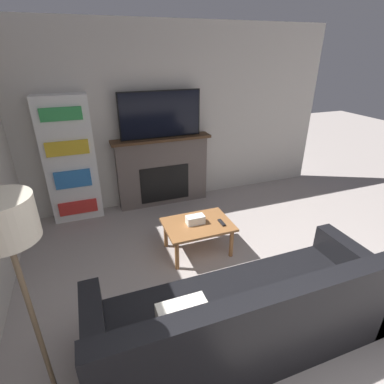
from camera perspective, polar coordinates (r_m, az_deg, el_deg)
The scene contains 9 objects.
wall_back at distance 4.77m, azimuth -4.61°, elevation 13.82°, with size 5.44×0.06×2.70m.
fireplace at distance 4.82m, azimuth -5.60°, elevation 4.05°, with size 1.53×0.28×1.10m.
tv at distance 4.56m, azimuth -6.02°, elevation 14.44°, with size 1.23×0.03×0.69m.
couch at distance 2.73m, azimuth 9.96°, elevation -22.75°, with size 2.50×0.89×0.86m.
coffee_table at distance 3.68m, azimuth 1.13°, elevation -6.78°, with size 0.81×0.59×0.40m.
tissue_box at distance 3.63m, azimuth 0.64°, elevation -5.29°, with size 0.22×0.12×0.10m.
remote_control at distance 3.66m, azimuth 5.66°, elevation -5.81°, with size 0.04×0.15×0.02m.
bookshelf at distance 4.56m, azimuth -22.17°, elevation 5.51°, with size 0.69×0.29×1.79m.
floor_lamp at distance 1.72m, azimuth -31.09°, elevation -9.58°, with size 0.30×0.30×1.71m.
Camera 1 is at (-1.28, -0.74, 2.31)m, focal length 28.00 mm.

